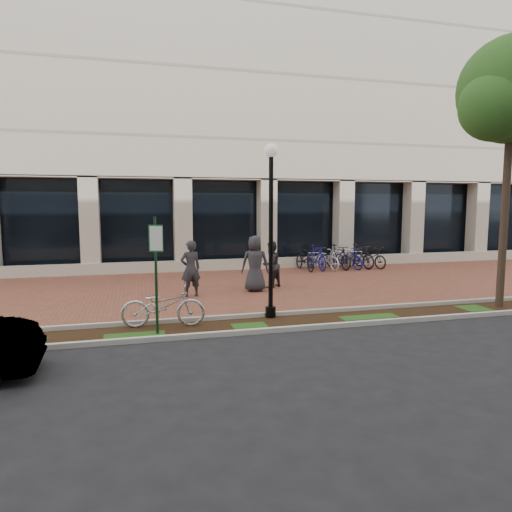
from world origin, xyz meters
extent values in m
plane|color=black|center=(0.00, 0.00, 0.00)|extent=(120.00, 120.00, 0.00)
cube|color=brown|center=(0.00, 0.00, 0.01)|extent=(40.00, 9.00, 0.01)
cube|color=black|center=(0.00, -5.25, 0.01)|extent=(40.00, 1.50, 0.01)
cube|color=beige|center=(0.00, -4.50, 0.06)|extent=(40.00, 0.12, 0.12)
cube|color=beige|center=(0.00, -6.00, 0.06)|extent=(40.00, 0.12, 0.12)
cube|color=#BFB6A3|center=(0.00, 10.50, 10.10)|extent=(40.00, 12.00, 11.80)
cube|color=black|center=(0.00, 5.60, 2.10)|extent=(40.00, 0.15, 4.20)
cube|color=#BFB6A3|center=(0.00, 4.50, 0.25)|extent=(40.00, 0.25, 0.50)
cube|color=#BFB6A3|center=(0.00, 4.90, 2.10)|extent=(0.80, 0.80, 4.20)
cube|color=#14391D|center=(-3.70, -5.43, 1.38)|extent=(0.05, 0.05, 2.75)
cube|color=#186226|center=(-3.70, -5.46, 2.26)|extent=(0.34, 0.02, 0.62)
cube|color=white|center=(-3.70, -5.48, 2.26)|extent=(0.30, 0.01, 0.56)
cylinder|color=black|center=(-0.68, -4.60, 0.15)|extent=(0.28, 0.28, 0.30)
cylinder|color=black|center=(-0.68, -4.60, 2.14)|extent=(0.12, 0.12, 4.27)
sphere|color=silver|center=(-0.68, -4.60, 4.42)|extent=(0.36, 0.36, 0.36)
cylinder|color=#4D3A2C|center=(6.25, -5.14, 2.38)|extent=(0.22, 0.22, 4.75)
sphere|color=#204F18|center=(6.25, -5.14, 6.24)|extent=(2.98, 2.98, 2.98)
sphere|color=#204F18|center=(5.51, -5.36, 5.72)|extent=(1.94, 1.94, 1.94)
imported|color=silver|center=(-3.53, -4.82, 0.54)|extent=(2.13, 0.99, 1.08)
imported|color=#28292E|center=(-2.41, -1.26, 0.93)|extent=(0.76, 0.58, 1.86)
imported|color=#25262A|center=(0.63, -0.32, 0.85)|extent=(1.04, 0.99, 1.69)
imported|color=#2B2B30|center=(-0.13, -0.90, 0.98)|extent=(1.06, 0.80, 1.96)
cylinder|color=silver|center=(5.44, 3.10, 0.44)|extent=(0.11, 0.11, 0.87)
sphere|color=silver|center=(5.44, 3.10, 0.92)|extent=(0.12, 0.12, 0.12)
imported|color=black|center=(3.41, 3.43, 0.52)|extent=(0.77, 1.99, 1.03)
imported|color=navy|center=(3.96, 3.43, 0.57)|extent=(0.72, 1.95, 1.15)
imported|color=silver|center=(4.51, 3.43, 0.52)|extent=(0.97, 2.05, 1.03)
imported|color=black|center=(5.06, 3.43, 0.57)|extent=(0.91, 1.98, 1.15)
imported|color=navy|center=(5.61, 3.43, 0.52)|extent=(1.16, 2.07, 1.03)
imported|color=black|center=(6.16, 3.43, 0.57)|extent=(1.09, 1.98, 1.15)
imported|color=black|center=(6.71, 3.43, 0.52)|extent=(1.33, 2.08, 1.03)
cylinder|color=silver|center=(5.06, 3.43, 0.40)|extent=(0.04, 0.04, 0.80)
camera|label=1|loc=(-4.17, -16.09, 3.03)|focal=32.00mm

